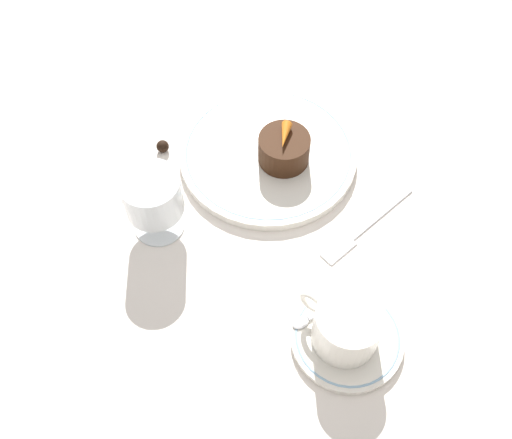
# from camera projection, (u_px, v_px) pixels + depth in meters

# --- Properties ---
(ground_plane) EXTENTS (3.00, 3.00, 0.00)m
(ground_plane) POSITION_uv_depth(u_px,v_px,m) (244.00, 182.00, 0.87)
(ground_plane) COLOR white
(dinner_plate) EXTENTS (0.26, 0.26, 0.01)m
(dinner_plate) POSITION_uv_depth(u_px,v_px,m) (271.00, 155.00, 0.88)
(dinner_plate) COLOR white
(dinner_plate) RESTS_ON ground_plane
(saucer) EXTENTS (0.14, 0.14, 0.01)m
(saucer) POSITION_uv_depth(u_px,v_px,m) (347.00, 337.00, 0.73)
(saucer) COLOR white
(saucer) RESTS_ON ground_plane
(coffee_cup) EXTENTS (0.11, 0.08, 0.06)m
(coffee_cup) POSITION_uv_depth(u_px,v_px,m) (347.00, 326.00, 0.70)
(coffee_cup) COLOR white
(coffee_cup) RESTS_ON saucer
(spoon) EXTENTS (0.05, 0.10, 0.00)m
(spoon) POSITION_uv_depth(u_px,v_px,m) (319.00, 313.00, 0.74)
(spoon) COLOR silver
(spoon) RESTS_ON saucer
(wine_glass) EXTENTS (0.08, 0.08, 0.10)m
(wine_glass) POSITION_uv_depth(u_px,v_px,m) (153.00, 198.00, 0.77)
(wine_glass) COLOR silver
(wine_glass) RESTS_ON ground_plane
(fork) EXTENTS (0.05, 0.17, 0.01)m
(fork) POSITION_uv_depth(u_px,v_px,m) (359.00, 231.00, 0.82)
(fork) COLOR silver
(fork) RESTS_ON ground_plane
(dessert_cake) EXTENTS (0.07, 0.07, 0.04)m
(dessert_cake) POSITION_uv_depth(u_px,v_px,m) (284.00, 149.00, 0.85)
(dessert_cake) COLOR #381E0F
(dessert_cake) RESTS_ON dinner_plate
(carrot_garnish) EXTENTS (0.03, 0.05, 0.02)m
(carrot_garnish) POSITION_uv_depth(u_px,v_px,m) (285.00, 135.00, 0.83)
(carrot_garnish) COLOR orange
(carrot_garnish) RESTS_ON dessert_cake
(chocolate_truffle) EXTENTS (0.02, 0.02, 0.02)m
(chocolate_truffle) POSITION_uv_depth(u_px,v_px,m) (163.00, 146.00, 0.89)
(chocolate_truffle) COLOR black
(chocolate_truffle) RESTS_ON ground_plane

